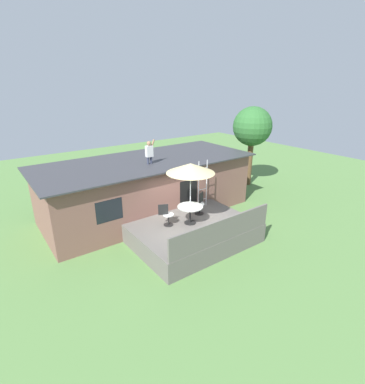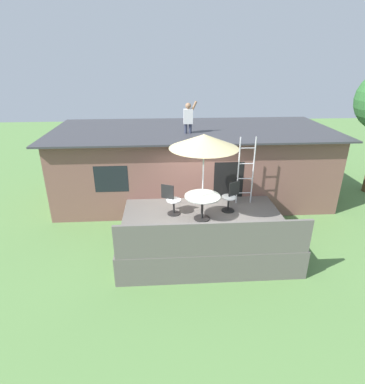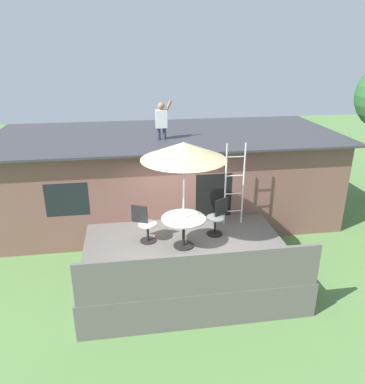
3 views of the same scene
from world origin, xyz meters
TOP-DOWN VIEW (x-y plane):
  - ground_plane at (0.00, 0.00)m, footprint 40.00×40.00m
  - house at (-0.00, 3.60)m, footprint 10.50×4.50m
  - deck at (0.00, 0.00)m, footprint 4.82×3.67m
  - deck_railing at (0.00, -1.79)m, footprint 4.72×0.08m
  - patio_table at (-0.05, 0.09)m, footprint 1.04×1.04m
  - patio_umbrella at (-0.05, 0.09)m, footprint 1.90×1.90m
  - step_ladder at (1.44, 1.11)m, footprint 0.52×0.04m
  - person_figure at (-0.24, 2.89)m, footprint 0.47×0.20m
  - patio_chair_left at (-0.93, 0.49)m, footprint 0.59×0.44m
  - patio_chair_right at (0.89, 0.60)m, footprint 0.58×0.44m
  - backyard_tree at (7.37, 3.56)m, footprint 2.36×2.36m

SIDE VIEW (x-z plane):
  - ground_plane at x=0.00m, z-range 0.00..0.00m
  - deck at x=0.00m, z-range 0.00..0.80m
  - deck_railing at x=0.00m, z-range 0.80..1.70m
  - patio_chair_left at x=-0.93m, z-range 0.80..1.72m
  - patio_chair_right at x=0.89m, z-range 0.80..1.72m
  - house at x=0.00m, z-range 0.01..2.73m
  - patio_table at x=-0.05m, z-range 1.01..1.76m
  - step_ladder at x=1.44m, z-range 0.80..3.00m
  - patio_umbrella at x=-0.05m, z-range 1.88..4.42m
  - person_figure at x=-0.24m, z-range 2.78..3.89m
  - backyard_tree at x=7.37m, z-range 1.21..6.11m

